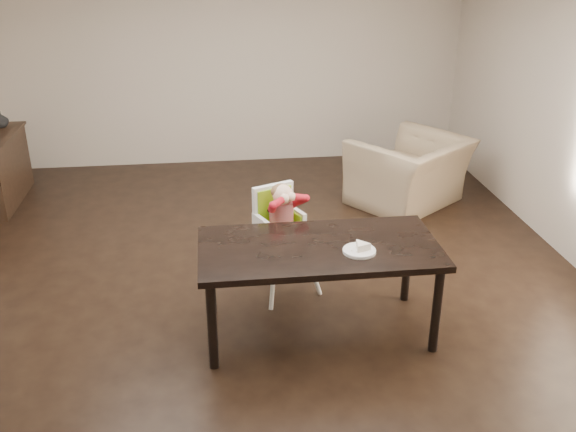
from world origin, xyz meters
The scene contains 7 objects.
ground centered at (0.00, 0.00, 0.00)m, with size 7.00×7.00×0.00m, color black.
room_walls centered at (0.00, 0.00, 1.86)m, with size 6.02×7.02×2.71m.
dining_table centered at (0.42, -0.70, 0.67)m, with size 1.80×0.90×0.75m.
high_chair centered at (0.20, -0.01, 0.70)m, with size 0.54×0.54×0.99m.
plate centered at (0.70, -0.84, 0.77)m, with size 0.26×0.26×0.07m.
armchair centered at (1.88, 1.73, 0.52)m, with size 1.19×0.77×1.04m, color #9A8262.
vase centered at (-2.78, 2.74, 0.88)m, with size 0.18×0.18×0.18m, color #99999E.
Camera 1 is at (-0.34, -4.92, 2.90)m, focal length 40.00 mm.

